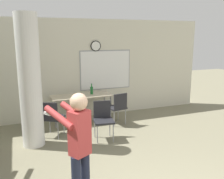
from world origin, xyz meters
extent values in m
cube|color=beige|center=(0.00, 5.06, 1.40)|extent=(8.00, 0.12, 2.80)
cylinder|color=black|center=(0.57, 4.99, 2.05)|extent=(0.30, 0.03, 0.30)
cylinder|color=white|center=(0.57, 4.97, 2.05)|extent=(0.25, 0.01, 0.25)
cube|color=#99999E|center=(0.87, 5.00, 1.35)|extent=(1.56, 0.01, 1.16)
cube|color=white|center=(0.87, 4.99, 1.35)|extent=(1.50, 0.02, 1.10)
cylinder|color=white|center=(-1.34, 3.47, 1.40)|extent=(0.46, 0.46, 2.80)
cube|color=beige|center=(0.02, 4.58, 0.73)|extent=(1.64, 0.62, 0.03)
cylinder|color=gray|center=(-0.74, 4.33, 0.36)|extent=(0.04, 0.04, 0.72)
cylinder|color=gray|center=(0.78, 4.33, 0.36)|extent=(0.04, 0.04, 0.72)
cylinder|color=gray|center=(-0.74, 4.83, 0.36)|extent=(0.04, 0.04, 0.72)
cylinder|color=gray|center=(0.78, 4.83, 0.36)|extent=(0.04, 0.04, 0.72)
cylinder|color=#1E6B2D|center=(0.32, 4.61, 0.85)|extent=(0.08, 0.08, 0.21)
cylinder|color=#1E6B2D|center=(0.32, 4.61, 1.00)|extent=(0.03, 0.03, 0.09)
cylinder|color=#B2B2B7|center=(-0.29, 4.07, 0.17)|extent=(0.27, 0.27, 0.33)
cube|color=#232328|center=(0.17, 3.17, 0.45)|extent=(0.50, 0.50, 0.04)
cube|color=#232328|center=(0.20, 3.38, 0.67)|extent=(0.40, 0.09, 0.40)
cylinder|color=#99999E|center=(-0.03, 3.02, 0.21)|extent=(0.02, 0.02, 0.43)
cylinder|color=#99999E|center=(0.32, 2.97, 0.21)|extent=(0.02, 0.02, 0.43)
cylinder|color=#99999E|center=(0.02, 3.38, 0.21)|extent=(0.02, 0.02, 0.43)
cylinder|color=#99999E|center=(0.38, 3.33, 0.21)|extent=(0.02, 0.02, 0.43)
cube|color=#232328|center=(-0.86, 3.82, 0.45)|extent=(0.61, 0.61, 0.04)
cube|color=#232328|center=(-0.97, 3.65, 0.67)|extent=(0.35, 0.23, 0.40)
cylinder|color=#99999E|center=(-0.61, 3.88, 0.21)|extent=(0.02, 0.02, 0.43)
cylinder|color=#99999E|center=(-0.92, 4.07, 0.21)|extent=(0.02, 0.02, 0.43)
cylinder|color=#99999E|center=(-0.80, 3.57, 0.21)|extent=(0.02, 0.02, 0.43)
cylinder|color=#99999E|center=(-1.11, 3.76, 0.21)|extent=(0.02, 0.02, 0.43)
cube|color=#232328|center=(0.84, 4.07, 0.45)|extent=(0.52, 0.52, 0.04)
cube|color=#232328|center=(0.88, 3.87, 0.67)|extent=(0.39, 0.10, 0.40)
cylinder|color=#99999E|center=(0.98, 4.29, 0.21)|extent=(0.02, 0.02, 0.43)
cylinder|color=#99999E|center=(0.63, 4.22, 0.21)|extent=(0.02, 0.02, 0.43)
cylinder|color=#99999E|center=(1.05, 3.93, 0.21)|extent=(0.02, 0.02, 0.43)
cylinder|color=#99999E|center=(0.70, 3.86, 0.21)|extent=(0.02, 0.02, 0.43)
cube|color=#B23838|center=(-0.89, 1.04, 1.13)|extent=(0.31, 0.28, 0.59)
sphere|color=#D8AD8C|center=(-0.89, 1.04, 1.54)|extent=(0.23, 0.23, 0.23)
cylinder|color=#B23838|center=(-0.89, 1.31, 1.32)|extent=(0.33, 0.50, 0.24)
cylinder|color=#B23838|center=(-1.12, 1.18, 1.32)|extent=(0.33, 0.50, 0.24)
cube|color=white|center=(-1.24, 1.39, 1.32)|extent=(0.09, 0.13, 0.04)
camera|label=1|loc=(-1.58, -1.89, 2.34)|focal=40.00mm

